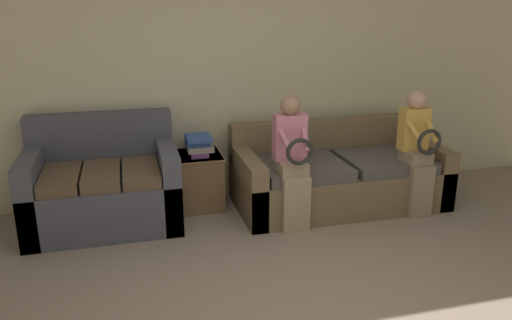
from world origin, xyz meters
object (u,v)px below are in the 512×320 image
at_px(child_left_seated, 292,157).
at_px(book_stack, 198,145).
at_px(child_right_seated, 417,146).
at_px(couch_side, 104,187).
at_px(couch_main, 337,176).
at_px(side_shelf, 200,179).

xyz_separation_m(child_left_seated, book_stack, (-0.75, 0.68, -0.02)).
bearing_deg(child_right_seated, couch_side, 170.11).
height_order(couch_main, book_stack, couch_main).
height_order(couch_side, child_left_seated, child_left_seated).
height_order(couch_main, child_left_seated, child_left_seated).
xyz_separation_m(child_left_seated, child_right_seated, (1.26, -0.00, 0.01)).
xyz_separation_m(child_right_seated, book_stack, (-2.01, 0.68, -0.03)).
relative_size(couch_side, side_shelf, 2.46).
height_order(child_right_seated, side_shelf, child_right_seated).
bearing_deg(couch_main, side_shelf, 168.51).
xyz_separation_m(couch_side, child_right_seated, (2.93, -0.51, 0.33)).
bearing_deg(child_left_seated, side_shelf, 137.37).
height_order(couch_side, book_stack, couch_side).
bearing_deg(book_stack, couch_main, -11.33).
xyz_separation_m(child_left_seated, side_shelf, (-0.74, 0.68, -0.38)).
bearing_deg(child_right_seated, child_left_seated, 180.00).
relative_size(side_shelf, book_stack, 1.69).
xyz_separation_m(couch_side, side_shelf, (0.92, 0.17, -0.07)).
bearing_deg(child_right_seated, book_stack, 161.27).
height_order(child_left_seated, side_shelf, child_left_seated).
height_order(child_left_seated, book_stack, child_left_seated).
bearing_deg(couch_side, child_right_seated, -9.89).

